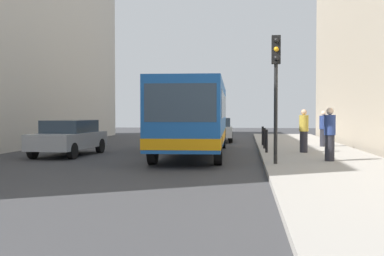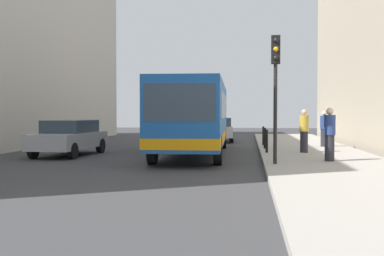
# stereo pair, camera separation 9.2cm
# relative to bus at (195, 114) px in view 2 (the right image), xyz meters

# --- Properties ---
(ground_plane) EXTENTS (80.00, 80.00, 0.00)m
(ground_plane) POSITION_rel_bus_xyz_m (-0.42, -2.19, -1.73)
(ground_plane) COLOR #38383A
(sidewalk) EXTENTS (4.40, 40.00, 0.15)m
(sidewalk) POSITION_rel_bus_xyz_m (4.98, -2.19, -1.65)
(sidewalk) COLOR #9E9991
(sidewalk) RESTS_ON ground
(bus) EXTENTS (2.82, 11.09, 3.00)m
(bus) POSITION_rel_bus_xyz_m (0.00, 0.00, 0.00)
(bus) COLOR #19519E
(bus) RESTS_ON ground
(car_beside_bus) EXTENTS (2.06, 4.49, 1.48)m
(car_beside_bus) POSITION_rel_bus_xyz_m (-5.19, -0.96, -0.94)
(car_beside_bus) COLOR #A5A8AD
(car_beside_bus) RESTS_ON ground
(car_behind_bus) EXTENTS (2.04, 4.48, 1.48)m
(car_behind_bus) POSITION_rel_bus_xyz_m (0.38, 9.71, -0.94)
(car_behind_bus) COLOR silver
(car_behind_bus) RESTS_ON ground
(traffic_light) EXTENTS (0.28, 0.33, 4.10)m
(traffic_light) POSITION_rel_bus_xyz_m (3.13, -4.77, 1.28)
(traffic_light) COLOR black
(traffic_light) RESTS_ON sidewalk
(bollard_near) EXTENTS (0.11, 0.11, 0.95)m
(bollard_near) POSITION_rel_bus_xyz_m (3.03, -0.34, -1.10)
(bollard_near) COLOR black
(bollard_near) RESTS_ON sidewalk
(bollard_mid) EXTENTS (0.11, 0.11, 0.95)m
(bollard_mid) POSITION_rel_bus_xyz_m (3.03, 1.94, -1.10)
(bollard_mid) COLOR black
(bollard_mid) RESTS_ON sidewalk
(bollard_far) EXTENTS (0.11, 0.11, 0.95)m
(bollard_far) POSITION_rel_bus_xyz_m (3.03, 4.23, -1.10)
(bollard_far) COLOR black
(bollard_far) RESTS_ON sidewalk
(pedestrian_near_signal) EXTENTS (0.38, 0.38, 1.81)m
(pedestrian_near_signal) POSITION_rel_bus_xyz_m (5.01, -3.66, -0.67)
(pedestrian_near_signal) COLOR #26262D
(pedestrian_near_signal) RESTS_ON sidewalk
(pedestrian_mid_sidewalk) EXTENTS (0.38, 0.38, 1.79)m
(pedestrian_mid_sidewalk) POSITION_rel_bus_xyz_m (4.57, -0.09, -0.68)
(pedestrian_mid_sidewalk) COLOR #26262D
(pedestrian_mid_sidewalk) RESTS_ON sidewalk
(pedestrian_far_sidewalk) EXTENTS (0.38, 0.38, 1.74)m
(pedestrian_far_sidewalk) POSITION_rel_bus_xyz_m (5.94, 3.62, -0.71)
(pedestrian_far_sidewalk) COLOR #26262D
(pedestrian_far_sidewalk) RESTS_ON sidewalk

